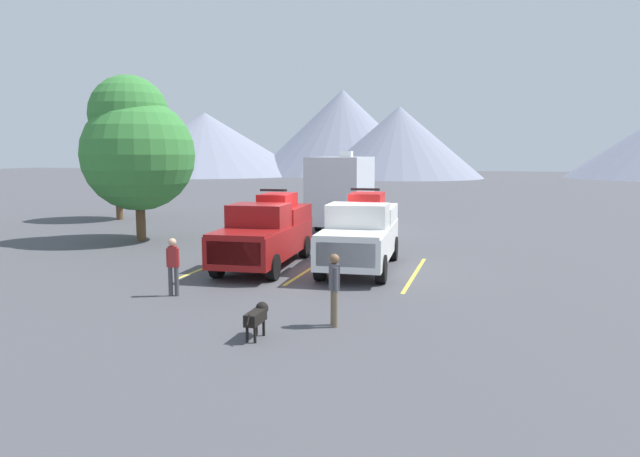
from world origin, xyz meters
TOP-DOWN VIEW (x-y plane):
  - ground_plane at (0.00, 0.00)m, footprint 240.00×240.00m
  - pickup_truck_a at (-1.59, 0.00)m, footprint 2.37×5.91m
  - pickup_truck_b at (1.57, 0.46)m, footprint 2.42×5.79m
  - lot_stripe_a at (-3.42, 0.01)m, footprint 0.12×5.50m
  - lot_stripe_b at (0.00, 0.01)m, footprint 0.12×5.50m
  - lot_stripe_c at (3.42, 0.01)m, footprint 0.12×5.50m
  - camper_trailer_a at (-1.45, 10.05)m, footprint 2.96×8.33m
  - person_a at (-2.40, -4.67)m, footprint 0.33×0.25m
  - person_b at (2.40, -6.11)m, footprint 0.28×0.32m
  - dog at (1.09, -7.32)m, footprint 0.27×0.97m
  - tree_a at (-9.04, 3.77)m, footprint 4.81×4.81m
  - tree_b at (-14.86, 10.67)m, footprint 4.13×4.13m
  - mountain_ridge at (13.51, 83.76)m, footprint 149.58×45.07m

SIDE VIEW (x-z plane):
  - ground_plane at x=0.00m, z-range 0.00..0.00m
  - lot_stripe_a at x=-3.42m, z-range 0.00..0.01m
  - lot_stripe_b at x=0.00m, z-range 0.00..0.01m
  - lot_stripe_c at x=3.42m, z-range 0.00..0.01m
  - dog at x=1.09m, z-range 0.12..0.80m
  - person_a at x=-2.40m, z-range 0.12..1.67m
  - person_b at x=2.40m, z-range 0.12..1.73m
  - pickup_truck_a at x=-1.59m, z-range -0.11..2.44m
  - pickup_truck_b at x=1.57m, z-range -0.11..2.50m
  - camper_trailer_a at x=-1.45m, z-range 0.10..4.02m
  - tree_a at x=-9.04m, z-range 0.61..7.71m
  - tree_b at x=-14.86m, z-range 0.86..7.66m
  - mountain_ridge at x=13.51m, z-range -1.07..15.10m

